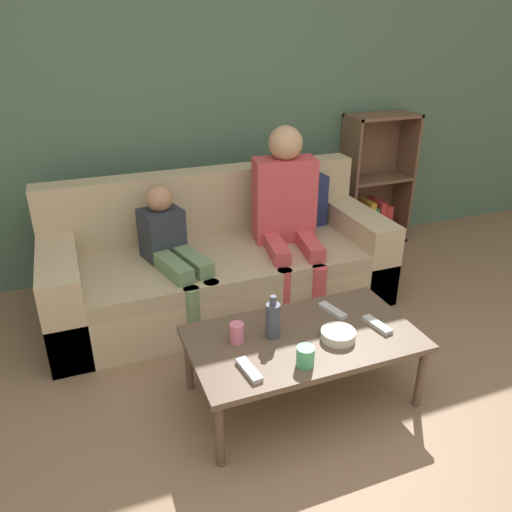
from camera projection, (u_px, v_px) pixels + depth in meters
name	position (u px, v px, depth m)	size (l,w,h in m)	color
wall_back	(183.00, 89.00, 3.42)	(12.00, 0.06, 2.60)	#4C6B56
couch	(220.00, 264.00, 3.29)	(2.16, 0.88, 0.83)	tan
bookshelf	(370.00, 195.00, 4.16)	(0.57, 0.28, 1.07)	brown
coffee_table	(303.00, 342.00, 2.40)	(1.10, 0.61, 0.37)	brown
person_adult	(287.00, 205.00, 3.21)	(0.45, 0.66, 1.15)	#C6474C
person_child	(173.00, 250.00, 2.98)	(0.37, 0.65, 0.86)	#66845B
cup_near	(237.00, 333.00, 2.32)	(0.07, 0.07, 0.10)	pink
cup_far	(305.00, 356.00, 2.16)	(0.08, 0.08, 0.09)	#4CB77A
tv_remote_0	(332.00, 311.00, 2.57)	(0.09, 0.18, 0.02)	#B7B7BC
tv_remote_1	(249.00, 370.00, 2.13)	(0.07, 0.17, 0.02)	#B7B7BC
tv_remote_2	(377.00, 325.00, 2.45)	(0.08, 0.18, 0.02)	#B7B7BC
snack_bowl	(338.00, 335.00, 2.35)	(0.16, 0.16, 0.05)	beige
bottle	(273.00, 320.00, 2.34)	(0.07, 0.07, 0.22)	#424756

